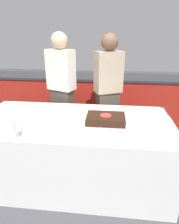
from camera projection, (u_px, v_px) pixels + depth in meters
name	position (u px, v px, depth m)	size (l,w,h in m)	color
ground_plane	(76.00, 178.00, 2.44)	(14.00, 14.00, 0.00)	#424247
back_counter	(90.00, 100.00, 3.72)	(4.40, 0.58, 0.92)	#A82319
dining_table	(75.00, 151.00, 2.30)	(2.11, 1.01, 0.78)	white
cake	(106.00, 119.00, 2.08)	(0.44, 0.31, 0.08)	#B7B2AD
plate_stack	(34.00, 117.00, 2.11)	(0.20, 0.20, 0.08)	white
wine_glass	(16.00, 126.00, 1.73)	(0.06, 0.06, 0.19)	white
side_plate_near_cake	(101.00, 111.00, 2.38)	(0.21, 0.21, 0.00)	white
utensil_pile	(67.00, 137.00, 1.78)	(0.13, 0.11, 0.02)	white
person_cutting_cake	(108.00, 93.00, 2.74)	(0.40, 0.33, 1.65)	#4C4238
person_standing_back	(62.00, 92.00, 2.81)	(0.41, 0.32, 1.66)	#4C4238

